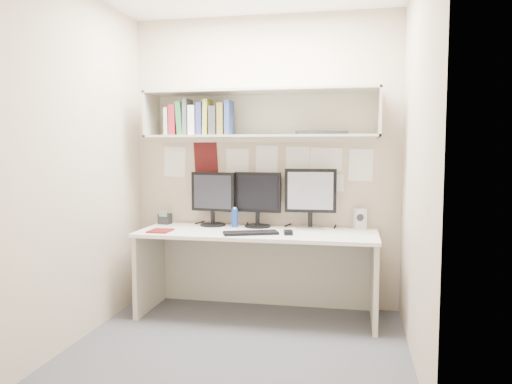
% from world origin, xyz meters
% --- Properties ---
extents(floor, '(2.40, 2.00, 0.01)m').
position_xyz_m(floor, '(0.00, 0.00, 0.00)').
color(floor, '#45464A').
rests_on(floor, ground).
extents(wall_back, '(2.40, 0.02, 2.60)m').
position_xyz_m(wall_back, '(0.00, 1.00, 1.30)').
color(wall_back, '#BBA88F').
rests_on(wall_back, ground).
extents(wall_front, '(2.40, 0.02, 2.60)m').
position_xyz_m(wall_front, '(0.00, -1.00, 1.30)').
color(wall_front, '#BBA88F').
rests_on(wall_front, ground).
extents(wall_left, '(0.02, 2.00, 2.60)m').
position_xyz_m(wall_left, '(-1.20, 0.00, 1.30)').
color(wall_left, '#BBA88F').
rests_on(wall_left, ground).
extents(wall_right, '(0.02, 2.00, 2.60)m').
position_xyz_m(wall_right, '(1.20, 0.00, 1.30)').
color(wall_right, '#BBA88F').
rests_on(wall_right, ground).
extents(desk, '(2.00, 0.70, 0.73)m').
position_xyz_m(desk, '(0.00, 0.65, 0.37)').
color(desk, white).
rests_on(desk, floor).
extents(overhead_hutch, '(2.00, 0.38, 0.40)m').
position_xyz_m(overhead_hutch, '(0.00, 0.86, 1.72)').
color(overhead_hutch, beige).
rests_on(overhead_hutch, wall_back).
extents(pinned_papers, '(1.92, 0.01, 0.48)m').
position_xyz_m(pinned_papers, '(0.00, 0.99, 1.25)').
color(pinned_papers, white).
rests_on(pinned_papers, wall_back).
extents(monitor_left, '(0.41, 0.23, 0.48)m').
position_xyz_m(monitor_left, '(-0.45, 0.87, 0.99)').
color(monitor_left, black).
rests_on(monitor_left, desk).
extents(monitor_center, '(0.42, 0.23, 0.49)m').
position_xyz_m(monitor_center, '(-0.04, 0.87, 0.99)').
color(monitor_center, black).
rests_on(monitor_center, desk).
extents(monitor_right, '(0.45, 0.25, 0.52)m').
position_xyz_m(monitor_right, '(0.43, 0.87, 1.01)').
color(monitor_right, '#A5A5AA').
rests_on(monitor_right, desk).
extents(keyboard, '(0.47, 0.30, 0.02)m').
position_xyz_m(keyboard, '(-0.02, 0.48, 0.74)').
color(keyboard, black).
rests_on(keyboard, desk).
extents(mouse, '(0.09, 0.12, 0.03)m').
position_xyz_m(mouse, '(0.28, 0.53, 0.75)').
color(mouse, black).
rests_on(mouse, desk).
extents(speaker, '(0.11, 0.12, 0.18)m').
position_xyz_m(speaker, '(0.85, 0.92, 0.82)').
color(speaker, '#B2B3AE').
rests_on(speaker, desk).
extents(blue_bottle, '(0.06, 0.06, 0.18)m').
position_xyz_m(blue_bottle, '(-0.24, 0.82, 0.81)').
color(blue_bottle, navy).
rests_on(blue_bottle, desk).
extents(maroon_notebook, '(0.18, 0.22, 0.01)m').
position_xyz_m(maroon_notebook, '(-0.79, 0.47, 0.74)').
color(maroon_notebook, '#601011').
rests_on(maroon_notebook, desk).
extents(desk_phone, '(0.12, 0.11, 0.13)m').
position_xyz_m(desk_phone, '(-0.91, 0.87, 0.78)').
color(desk_phone, black).
rests_on(desk_phone, desk).
extents(book_stack, '(0.58, 0.19, 0.31)m').
position_xyz_m(book_stack, '(-0.54, 0.77, 1.68)').
color(book_stack, beige).
rests_on(book_stack, overhead_hutch).
extents(hutch_tray, '(0.45, 0.27, 0.03)m').
position_xyz_m(hutch_tray, '(0.52, 0.79, 1.55)').
color(hutch_tray, black).
rests_on(hutch_tray, overhead_hutch).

